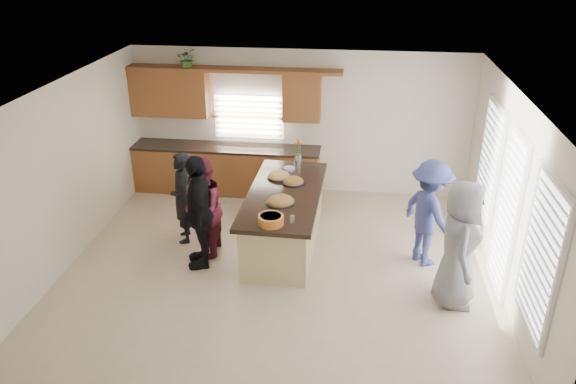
# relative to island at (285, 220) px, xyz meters

# --- Properties ---
(floor) EXTENTS (6.50, 6.50, 0.00)m
(floor) POSITION_rel_island_xyz_m (0.01, -0.74, -0.45)
(floor) COLOR beige
(floor) RESTS_ON ground
(room_shell) EXTENTS (6.52, 6.02, 2.81)m
(room_shell) POSITION_rel_island_xyz_m (0.01, -0.74, 1.45)
(room_shell) COLOR silver
(room_shell) RESTS_ON ground
(back_cabinetry) EXTENTS (4.08, 0.66, 2.46)m
(back_cabinetry) POSITION_rel_island_xyz_m (-1.46, 1.99, 0.46)
(back_cabinetry) COLOR brown
(back_cabinetry) RESTS_ON ground
(right_wall_glazing) EXTENTS (0.06, 4.00, 2.25)m
(right_wall_glazing) POSITION_rel_island_xyz_m (3.23, -0.87, 0.89)
(right_wall_glazing) COLOR white
(right_wall_glazing) RESTS_ON ground
(island) EXTENTS (1.20, 2.72, 0.95)m
(island) POSITION_rel_island_xyz_m (0.00, 0.00, 0.00)
(island) COLOR #D0BE81
(island) RESTS_ON ground
(platter_front) EXTENTS (0.46, 0.46, 0.19)m
(platter_front) POSITION_rel_island_xyz_m (-0.01, -0.40, 0.53)
(platter_front) COLOR black
(platter_front) RESTS_ON island
(platter_mid) EXTENTS (0.38, 0.38, 0.15)m
(platter_mid) POSITION_rel_island_xyz_m (0.10, 0.37, 0.52)
(platter_mid) COLOR black
(platter_mid) RESTS_ON island
(platter_back) EXTENTS (0.41, 0.41, 0.17)m
(platter_back) POSITION_rel_island_xyz_m (-0.17, 0.57, 0.52)
(platter_back) COLOR black
(platter_back) RESTS_ON island
(salad_bowl) EXTENTS (0.37, 0.37, 0.14)m
(salad_bowl) POSITION_rel_island_xyz_m (-0.05, -1.10, 0.57)
(salad_bowl) COLOR #C66A24
(salad_bowl) RESTS_ON island
(clear_cup) EXTENTS (0.07, 0.07, 0.11)m
(clear_cup) POSITION_rel_island_xyz_m (0.24, -1.02, 0.55)
(clear_cup) COLOR white
(clear_cup) RESTS_ON island
(plate_stack) EXTENTS (0.21, 0.21, 0.04)m
(plate_stack) POSITION_rel_island_xyz_m (-0.04, 0.93, 0.52)
(plate_stack) COLOR #C098DD
(plate_stack) RESTS_ON island
(flower_vase) EXTENTS (0.14, 0.14, 0.44)m
(flower_vase) POSITION_rel_island_xyz_m (0.08, 1.25, 0.72)
(flower_vase) COLOR silver
(flower_vase) RESTS_ON island
(potted_plant) EXTENTS (0.44, 0.40, 0.40)m
(potted_plant) POSITION_rel_island_xyz_m (-2.10, 2.08, 2.15)
(potted_plant) COLOR #457A31
(potted_plant) RESTS_ON back_cabinetry
(woman_left_back) EXTENTS (0.53, 0.65, 1.56)m
(woman_left_back) POSITION_rel_island_xyz_m (-1.69, -0.05, 0.33)
(woman_left_back) COLOR black
(woman_left_back) RESTS_ON ground
(woman_left_mid) EXTENTS (0.65, 0.82, 1.65)m
(woman_left_mid) POSITION_rel_island_xyz_m (-1.22, -0.51, 0.37)
(woman_left_mid) COLOR maroon
(woman_left_mid) RESTS_ON ground
(woman_left_front) EXTENTS (0.69, 1.14, 1.81)m
(woman_left_front) POSITION_rel_island_xyz_m (-1.20, -0.76, 0.45)
(woman_left_front) COLOR black
(woman_left_front) RESTS_ON ground
(woman_right_back) EXTENTS (1.13, 1.27, 1.70)m
(woman_right_back) POSITION_rel_island_xyz_m (2.26, -0.27, 0.40)
(woman_right_back) COLOR navy
(woman_right_back) RESTS_ON ground
(woman_right_front) EXTENTS (0.64, 0.93, 1.84)m
(woman_right_front) POSITION_rel_island_xyz_m (2.55, -1.30, 0.47)
(woman_right_front) COLOR slate
(woman_right_front) RESTS_ON ground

